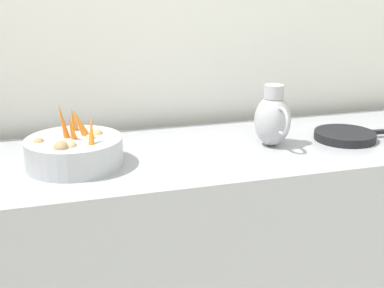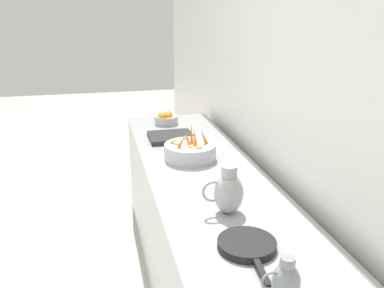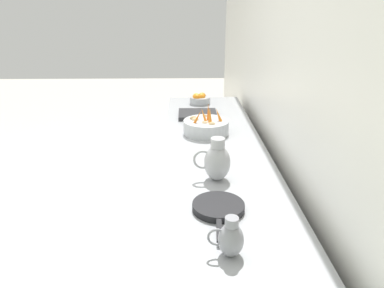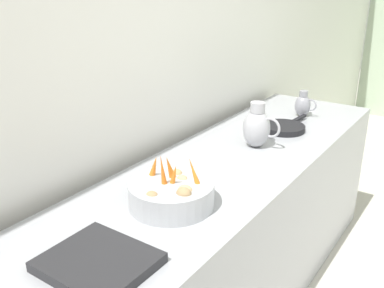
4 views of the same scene
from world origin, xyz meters
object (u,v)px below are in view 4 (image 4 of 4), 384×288
(vegetable_colander, at_px, (171,193))
(skillet_on_counter, at_px, (284,128))
(metal_pitcher_tall, at_px, (257,127))
(metal_pitcher_short, at_px, (303,105))

(vegetable_colander, distance_m, skillet_on_counter, 1.14)
(vegetable_colander, height_order, metal_pitcher_tall, metal_pitcher_tall)
(vegetable_colander, xyz_separation_m, metal_pitcher_short, (-0.01, 1.47, 0.02))
(metal_pitcher_tall, distance_m, metal_pitcher_short, 0.68)
(metal_pitcher_tall, relative_size, metal_pitcher_short, 1.45)
(vegetable_colander, bearing_deg, metal_pitcher_short, 90.50)
(metal_pitcher_short, distance_m, skillet_on_counter, 0.35)
(vegetable_colander, bearing_deg, metal_pitcher_tall, 91.08)
(metal_pitcher_tall, xyz_separation_m, metal_pitcher_short, (0.00, 0.68, -0.04))
(skillet_on_counter, bearing_deg, metal_pitcher_short, 92.80)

